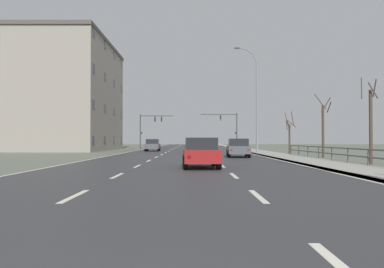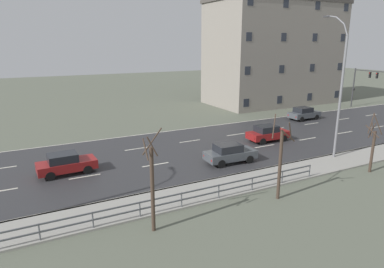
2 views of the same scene
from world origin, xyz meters
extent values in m
cube|color=#5B6051|center=(0.00, 48.00, -0.06)|extent=(160.00, 160.00, 0.12)
cube|color=beige|center=(-2.33, 12.80, 0.02)|extent=(0.16, 2.20, 0.01)
cube|color=beige|center=(-2.33, 18.20, 0.02)|extent=(0.16, 2.20, 0.01)
cube|color=beige|center=(-2.33, 23.60, 0.02)|extent=(0.16, 2.20, 0.01)
cube|color=beige|center=(-2.33, 29.00, 0.02)|extent=(0.16, 2.20, 0.01)
cube|color=beige|center=(-2.33, 34.40, 0.02)|extent=(0.16, 2.20, 0.01)
cube|color=beige|center=(-2.33, 39.80, 0.02)|extent=(0.16, 2.20, 0.01)
cube|color=beige|center=(-2.33, 45.20, 0.02)|extent=(0.16, 2.20, 0.01)
cube|color=beige|center=(-2.33, 50.60, 0.02)|extent=(0.16, 2.20, 0.01)
cube|color=beige|center=(-2.33, 56.00, 0.02)|extent=(0.16, 2.20, 0.01)
cube|color=beige|center=(2.33, 18.20, 0.02)|extent=(0.16, 2.20, 0.01)
cube|color=beige|center=(2.33, 23.60, 0.02)|extent=(0.16, 2.20, 0.01)
cube|color=beige|center=(2.33, 29.00, 0.02)|extent=(0.16, 2.20, 0.01)
cube|color=beige|center=(2.33, 34.40, 0.02)|extent=(0.16, 2.20, 0.01)
cube|color=beige|center=(2.33, 39.80, 0.02)|extent=(0.16, 2.20, 0.01)
cube|color=beige|center=(2.33, 45.20, 0.02)|extent=(0.16, 2.20, 0.01)
cube|color=beige|center=(2.33, 50.60, 0.02)|extent=(0.16, 2.20, 0.01)
cube|color=beige|center=(-6.85, 60.00, 0.02)|extent=(0.16, 120.00, 0.01)
cube|color=#515459|center=(9.85, 19.77, 0.95)|extent=(0.06, 25.04, 0.08)
cube|color=#515459|center=(9.85, 19.77, 0.55)|extent=(0.06, 25.04, 0.08)
cylinder|color=#515459|center=(9.85, 14.76, 0.50)|extent=(0.07, 0.07, 1.00)
cylinder|color=#515459|center=(9.85, 17.26, 0.50)|extent=(0.07, 0.07, 1.00)
cylinder|color=#515459|center=(9.85, 19.77, 0.50)|extent=(0.07, 0.07, 1.00)
cylinder|color=#515459|center=(9.85, 22.27, 0.50)|extent=(0.07, 0.07, 1.00)
cylinder|color=#515459|center=(9.85, 24.77, 0.50)|extent=(0.07, 0.07, 1.00)
cylinder|color=#515459|center=(9.85, 27.28, 0.50)|extent=(0.07, 0.07, 1.00)
cylinder|color=#515459|center=(9.85, 29.78, 0.50)|extent=(0.07, 0.07, 1.00)
cylinder|color=#515459|center=(9.85, 32.29, 0.50)|extent=(0.07, 0.07, 1.00)
cylinder|color=slate|center=(7.60, 37.37, 4.89)|extent=(0.20, 0.20, 9.78)
cylinder|color=slate|center=(7.40, 37.37, 10.21)|extent=(0.50, 0.11, 0.91)
cylinder|color=slate|center=(6.81, 37.37, 10.92)|extent=(0.84, 0.11, 0.64)
cylinder|color=slate|center=(5.95, 37.37, 11.28)|extent=(0.96, 0.11, 0.27)
cube|color=#333335|center=(5.48, 37.37, 11.31)|extent=(0.56, 0.24, 0.12)
cylinder|color=#38383A|center=(-7.90, 59.07, 2.86)|extent=(0.18, 0.18, 5.71)
cylinder|color=#38383A|center=(-5.20, 59.07, 5.46)|extent=(5.40, 0.12, 0.12)
cube|color=black|center=(-5.47, 59.07, 4.91)|extent=(0.20, 0.28, 0.80)
sphere|color=red|center=(-5.47, 58.92, 5.17)|extent=(0.14, 0.14, 0.14)
sphere|color=#2D2D2D|center=(-5.47, 58.92, 4.91)|extent=(0.14, 0.14, 0.14)
sphere|color=#2D2D2D|center=(-5.47, 58.92, 4.65)|extent=(0.14, 0.14, 0.14)
cube|color=black|center=(-4.39, 59.07, 4.91)|extent=(0.20, 0.28, 0.80)
sphere|color=red|center=(-4.39, 58.92, 5.17)|extent=(0.14, 0.14, 0.14)
sphere|color=#2D2D2D|center=(-4.39, 58.92, 4.91)|extent=(0.14, 0.14, 0.14)
sphere|color=#2D2D2D|center=(-4.39, 58.92, 4.65)|extent=(0.14, 0.14, 0.14)
cube|color=black|center=(-7.68, 59.02, 2.60)|extent=(0.18, 0.12, 0.32)
cube|color=maroon|center=(1.11, 17.21, 0.65)|extent=(1.92, 4.17, 0.64)
cube|color=black|center=(1.12, 16.96, 1.27)|extent=(1.64, 2.06, 0.60)
cube|color=slate|center=(1.08, 17.91, 1.25)|extent=(1.41, 0.13, 0.51)
cylinder|color=black|center=(1.87, 18.51, 0.33)|extent=(0.25, 0.67, 0.66)
cylinder|color=black|center=(0.25, 18.45, 0.33)|extent=(0.25, 0.67, 0.66)
cylinder|color=black|center=(1.96, 15.97, 0.33)|extent=(0.25, 0.67, 0.66)
cylinder|color=black|center=(0.35, 15.91, 0.33)|extent=(0.25, 0.67, 0.66)
cube|color=red|center=(0.53, 15.15, 0.65)|extent=(0.16, 0.05, 0.14)
cube|color=red|center=(1.84, 15.21, 0.65)|extent=(0.16, 0.05, 0.14)
cube|color=#474C51|center=(-4.46, 46.08, 0.65)|extent=(1.85, 4.14, 0.64)
cube|color=black|center=(-4.46, 45.83, 1.27)|extent=(1.61, 2.04, 0.60)
cube|color=slate|center=(-4.48, 46.78, 1.25)|extent=(1.41, 0.11, 0.51)
cylinder|color=black|center=(-3.68, 47.37, 0.33)|extent=(0.24, 0.66, 0.66)
cylinder|color=black|center=(-5.30, 47.33, 0.33)|extent=(0.24, 0.66, 0.66)
cylinder|color=black|center=(-3.62, 44.83, 0.33)|extent=(0.24, 0.66, 0.66)
cylinder|color=black|center=(-5.24, 44.79, 0.33)|extent=(0.24, 0.66, 0.66)
cube|color=red|center=(-5.08, 44.03, 0.65)|extent=(0.16, 0.04, 0.14)
cube|color=red|center=(-3.76, 44.06, 0.65)|extent=(0.16, 0.04, 0.14)
cube|color=#474C51|center=(4.54, 29.13, 0.65)|extent=(1.97, 4.19, 0.64)
cube|color=black|center=(4.53, 28.88, 1.27)|extent=(1.66, 2.08, 0.60)
cube|color=slate|center=(4.58, 29.83, 1.25)|extent=(1.41, 0.15, 0.51)
cylinder|color=black|center=(5.42, 30.36, 0.33)|extent=(0.25, 0.67, 0.66)
cylinder|color=black|center=(3.80, 30.44, 0.33)|extent=(0.25, 0.67, 0.66)
cylinder|color=black|center=(5.29, 27.82, 0.33)|extent=(0.25, 0.67, 0.66)
cylinder|color=black|center=(3.67, 27.90, 0.33)|extent=(0.25, 0.67, 0.66)
cube|color=red|center=(3.78, 27.14, 0.65)|extent=(0.16, 0.05, 0.14)
cube|color=red|center=(5.10, 27.07, 0.65)|extent=(0.16, 0.05, 0.14)
cube|color=maroon|center=(1.08, 35.81, 0.65)|extent=(1.90, 4.16, 0.64)
cube|color=black|center=(1.07, 35.56, 1.27)|extent=(1.63, 2.05, 0.60)
cube|color=slate|center=(1.10, 36.51, 1.25)|extent=(1.41, 0.13, 0.51)
cylinder|color=black|center=(1.93, 37.05, 0.33)|extent=(0.24, 0.67, 0.66)
cylinder|color=black|center=(0.31, 37.11, 0.33)|extent=(0.24, 0.67, 0.66)
cylinder|color=black|center=(1.84, 34.51, 0.33)|extent=(0.24, 0.67, 0.66)
cylinder|color=black|center=(0.22, 34.57, 0.33)|extent=(0.24, 0.67, 0.66)
cube|color=red|center=(0.34, 33.80, 0.65)|extent=(0.16, 0.05, 0.14)
cube|color=red|center=(1.66, 33.76, 0.65)|extent=(0.16, 0.05, 0.14)
cube|color=gray|center=(-16.46, 50.85, 7.48)|extent=(10.59, 19.93, 14.96)
cube|color=#4C4742|center=(-16.46, 50.85, 15.21)|extent=(10.80, 20.33, 0.50)
cube|color=#282D38|center=(-11.14, 42.09, 1.40)|extent=(0.04, 0.90, 1.10)
cube|color=#282D38|center=(-11.14, 47.93, 1.40)|extent=(0.04, 0.90, 1.10)
cube|color=#282D38|center=(-11.14, 53.77, 1.40)|extent=(0.04, 0.90, 1.10)
cube|color=#282D38|center=(-11.14, 59.62, 1.40)|extent=(0.04, 0.90, 1.10)
cube|color=#282D38|center=(-11.14, 42.09, 5.72)|extent=(0.04, 0.90, 1.10)
cube|color=#282D38|center=(-11.14, 47.93, 5.72)|extent=(0.04, 0.90, 1.10)
cube|color=#282D38|center=(-11.14, 53.77, 5.72)|extent=(0.04, 0.90, 1.10)
cube|color=#282D38|center=(-11.14, 59.62, 5.72)|extent=(0.04, 0.90, 1.10)
cube|color=#282D38|center=(-11.14, 42.09, 10.04)|extent=(0.04, 0.90, 1.10)
cube|color=#282D38|center=(-11.14, 47.93, 10.04)|extent=(0.04, 0.90, 1.10)
cube|color=#282D38|center=(-11.14, 53.77, 10.04)|extent=(0.04, 0.90, 1.10)
cube|color=#282D38|center=(-11.14, 59.62, 10.04)|extent=(0.04, 0.90, 1.10)
cube|color=#282D38|center=(-11.14, 42.09, 14.36)|extent=(0.04, 0.90, 1.10)
cube|color=#282D38|center=(-11.14, 47.93, 14.36)|extent=(0.04, 0.90, 1.10)
cube|color=#282D38|center=(-11.14, 53.77, 14.36)|extent=(0.04, 0.90, 1.10)
cube|color=#282D38|center=(-11.14, 59.62, 14.36)|extent=(0.04, 0.90, 1.10)
cylinder|color=#423328|center=(11.32, 19.98, 2.22)|extent=(0.20, 0.20, 4.45)
cylinder|color=#423328|center=(10.89, 20.20, 4.59)|extent=(0.46, 0.94, 1.42)
cylinder|color=#423328|center=(11.56, 19.96, 4.55)|extent=(0.12, 0.54, 1.03)
cylinder|color=#423328|center=(11.33, 19.70, 4.38)|extent=(0.63, 0.09, 0.98)
cylinder|color=#423328|center=(11.36, 28.11, 2.14)|extent=(0.20, 0.20, 4.29)
cylinder|color=#423328|center=(11.86, 28.07, 4.14)|extent=(0.13, 1.05, 0.83)
cylinder|color=#423328|center=(11.70, 28.39, 4.35)|extent=(0.58, 0.77, 1.23)
cylinder|color=#423328|center=(11.02, 27.75, 4.55)|extent=(0.74, 0.77, 1.32)
cylinder|color=#423328|center=(11.02, 37.20, 1.56)|extent=(0.20, 0.20, 3.13)
cylinder|color=#423328|center=(11.12, 36.72, 3.18)|extent=(1.01, 0.29, 0.80)
cylinder|color=#423328|center=(10.74, 37.23, 3.09)|extent=(0.12, 0.62, 1.09)
cylinder|color=#423328|center=(10.69, 37.11, 3.65)|extent=(0.25, 0.73, 1.47)
cylinder|color=#423328|center=(11.29, 36.99, 3.70)|extent=(0.49, 0.62, 1.50)
cylinder|color=#423328|center=(10.85, 37.05, 3.23)|extent=(0.38, 0.40, 0.95)
camera|label=1|loc=(0.66, -2.01, 1.45)|focal=34.59mm
camera|label=2|loc=(26.01, 14.59, 9.26)|focal=31.85mm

